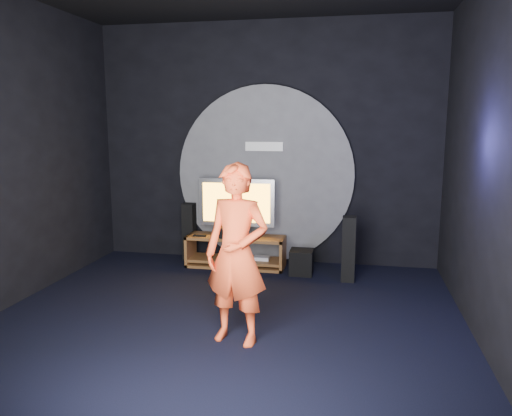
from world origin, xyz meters
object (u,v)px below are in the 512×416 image
at_px(media_console, 236,253).
at_px(subwoofer, 301,262).
at_px(tower_speaker_left, 189,232).
at_px(player, 237,254).
at_px(tv, 237,205).
at_px(tower_speaker_right, 349,249).

bearing_deg(media_console, subwoofer, -10.71).
height_order(tower_speaker_left, player, player).
bearing_deg(tv, subwoofer, -14.41).
relative_size(tower_speaker_left, player, 0.50).
relative_size(tower_speaker_right, player, 0.50).
xyz_separation_m(tv, player, (0.59, -2.48, -0.04)).
height_order(tv, subwoofer, tv).
height_order(tower_speaker_left, subwoofer, tower_speaker_left).
bearing_deg(player, media_console, 114.99).
xyz_separation_m(media_console, subwoofer, (0.96, -0.18, -0.02)).
height_order(tower_speaker_right, subwoofer, tower_speaker_right).
height_order(tv, tower_speaker_right, tv).
bearing_deg(tower_speaker_right, tv, 165.29).
relative_size(tower_speaker_left, tower_speaker_right, 1.00).
height_order(media_console, tower_speaker_left, tower_speaker_left).
bearing_deg(player, tv, 114.79).
relative_size(media_console, tv, 1.28).
height_order(tower_speaker_left, tower_speaker_right, same).
bearing_deg(tower_speaker_right, media_console, 167.50).
distance_m(media_console, subwoofer, 0.98).
bearing_deg(subwoofer, tower_speaker_right, -15.18).
bearing_deg(tv, tower_speaker_left, 168.07).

